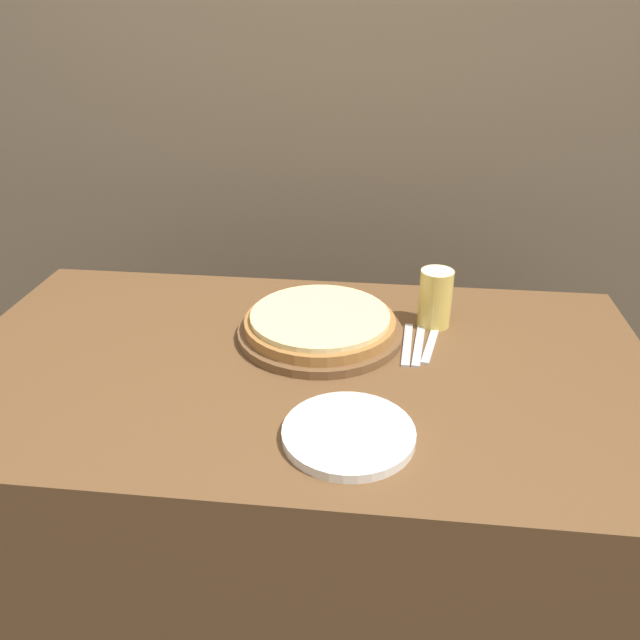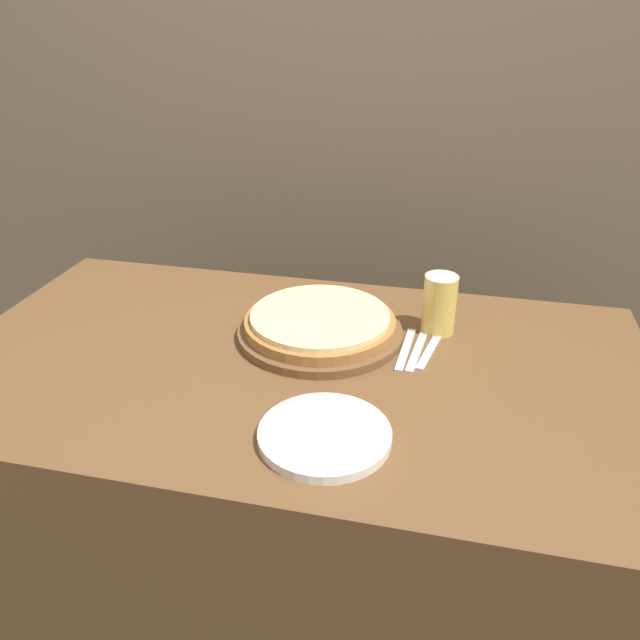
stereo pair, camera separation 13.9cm
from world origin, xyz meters
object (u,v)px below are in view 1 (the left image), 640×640
Objects in this scene: beer_glass at (435,296)px; dinner_knife at (419,345)px; dinner_plate at (349,434)px; pizza_on_board at (320,325)px; fork at (407,344)px; spoon at (430,346)px.

dinner_knife is at bearing -108.71° from beer_glass.
beer_glass is 0.13m from dinner_knife.
beer_glass reaches higher than dinner_plate.
pizza_on_board is 2.00× the size of fork.
dinner_knife is 0.02m from spoon.
pizza_on_board reaches higher than spoon.
beer_glass is at bearing 71.29° from dinner_knife.
dinner_plate is at bearing -111.16° from dinner_knife.
pizza_on_board is 0.20m from fork.
beer_glass reaches higher than pizza_on_board.
spoon is (0.05, 0.00, 0.00)m from fork.
dinner_knife and spoon have the same top height.
beer_glass is at bearing 18.00° from pizza_on_board.
beer_glass reaches higher than spoon.
spoon is at bearing -95.72° from beer_glass.
dinner_knife is at bearing 180.00° from spoon.
dinner_knife is (0.13, 0.34, -0.01)m from dinner_plate.
spoon is (0.25, -0.02, -0.02)m from pizza_on_board.
spoon is (0.02, 0.00, 0.00)m from dinner_knife.
dinner_plate reaches higher than fork.
fork is 0.05m from spoon.
dinner_plate is at bearing -110.58° from beer_glass.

